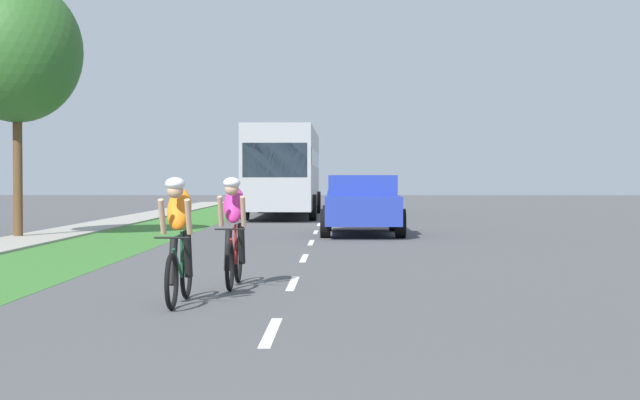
% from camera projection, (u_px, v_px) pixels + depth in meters
% --- Properties ---
extents(ground_plane, '(120.00, 120.00, 0.00)m').
position_uv_depth(ground_plane, '(312.00, 242.00, 22.60)').
color(ground_plane, '#4C4C4F').
extents(grass_verge, '(2.77, 70.00, 0.01)m').
position_uv_depth(grass_verge, '(115.00, 241.00, 22.71)').
color(grass_verge, '#38722D').
rests_on(grass_verge, ground_plane).
extents(sidewalk_concrete, '(1.74, 70.00, 0.10)m').
position_uv_depth(sidewalk_concrete, '(25.00, 241.00, 22.76)').
color(sidewalk_concrete, '#9E998E').
rests_on(sidewalk_concrete, ground_plane).
extents(lane_markings_center, '(0.12, 53.49, 0.01)m').
position_uv_depth(lane_markings_center, '(316.00, 232.00, 26.60)').
color(lane_markings_center, white).
rests_on(lane_markings_center, ground_plane).
extents(cyclist_lead, '(0.42, 1.72, 1.58)m').
position_uv_depth(cyclist_lead, '(179.00, 239.00, 11.42)').
color(cyclist_lead, black).
rests_on(cyclist_lead, ground_plane).
extents(cyclist_trailing, '(0.42, 1.72, 1.58)m').
position_uv_depth(cyclist_trailing, '(234.00, 231.00, 13.22)').
color(cyclist_trailing, black).
rests_on(cyclist_trailing, ground_plane).
extents(pickup_blue, '(2.22, 5.10, 1.64)m').
position_uv_depth(pickup_blue, '(362.00, 205.00, 25.45)').
color(pickup_blue, '#23389E').
rests_on(pickup_blue, ground_plane).
extents(bus_silver, '(2.78, 11.60, 3.48)m').
position_uv_depth(bus_silver, '(285.00, 168.00, 37.58)').
color(bus_silver, '#A5A8AD').
rests_on(bus_silver, ground_plane).
extents(street_tree_near, '(3.37, 3.37, 6.72)m').
position_uv_depth(street_tree_near, '(17.00, 52.00, 23.92)').
color(street_tree_near, brown).
rests_on(street_tree_near, ground_plane).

